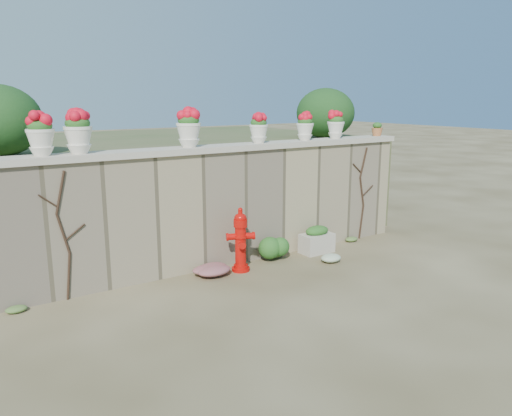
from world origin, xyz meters
TOP-DOWN VIEW (x-y plane):
  - ground at (0.00, 0.00)m, footprint 80.00×80.00m
  - stone_wall at (0.00, 1.80)m, footprint 8.00×0.40m
  - wall_cap at (0.00, 1.80)m, footprint 8.10×0.52m
  - raised_fill at (0.00, 5.00)m, footprint 9.00×6.00m
  - back_shrub_right at (3.40, 3.00)m, footprint 1.30×1.30m
  - vine_left at (-2.67, 1.58)m, footprint 0.60×0.04m
  - vine_right at (3.23, 1.58)m, footprint 0.60×0.04m
  - fire_hydrant at (0.08, 1.25)m, footprint 0.47×0.34m
  - planter_box at (1.83, 1.33)m, footprint 0.63×0.37m
  - green_shrub at (0.89, 1.41)m, footprint 0.59×0.53m
  - magenta_clump at (-0.46, 1.30)m, footprint 0.92×0.61m
  - white_flowers at (1.73, 0.71)m, footprint 0.50×0.40m
  - urn_pot_0 at (-2.83, 1.80)m, footprint 0.38×0.38m
  - urn_pot_1 at (-2.32, 1.80)m, footprint 0.40×0.40m
  - urn_pot_2 at (-0.56, 1.80)m, footprint 0.40×0.40m
  - urn_pot_3 at (0.81, 1.80)m, footprint 0.33×0.33m
  - urn_pot_4 at (1.86, 1.80)m, footprint 0.33×0.33m
  - urn_pot_5 at (2.63, 1.80)m, footprint 0.34×0.34m
  - terracotta_pot at (3.80, 1.80)m, footprint 0.23×0.23m

SIDE VIEW (x-z plane):
  - ground at x=0.00m, z-range 0.00..0.00m
  - white_flowers at x=1.73m, z-range 0.00..0.18m
  - magenta_clump at x=-0.46m, z-range 0.00..0.25m
  - planter_box at x=1.83m, z-range -0.02..0.50m
  - green_shrub at x=0.89m, z-range 0.00..0.56m
  - fire_hydrant at x=0.08m, z-range 0.00..1.10m
  - vine_left at x=-2.67m, z-range 0.04..1.94m
  - vine_right at x=3.23m, z-range 0.04..1.94m
  - stone_wall at x=0.00m, z-range 0.00..2.00m
  - raised_fill at x=0.00m, z-range 0.00..2.00m
  - wall_cap at x=0.00m, z-range 2.00..2.10m
  - terracotta_pot at x=3.80m, z-range 2.09..2.37m
  - urn_pot_4 at x=1.86m, z-range 2.10..2.61m
  - urn_pot_3 at x=0.81m, z-range 2.10..2.62m
  - urn_pot_5 at x=2.63m, z-range 2.10..2.63m
  - urn_pot_0 at x=-2.83m, z-range 2.10..2.70m
  - urn_pot_2 at x=-0.56m, z-range 2.10..2.73m
  - urn_pot_1 at x=-2.32m, z-range 2.10..2.73m
  - back_shrub_right at x=3.40m, z-range 2.00..3.10m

